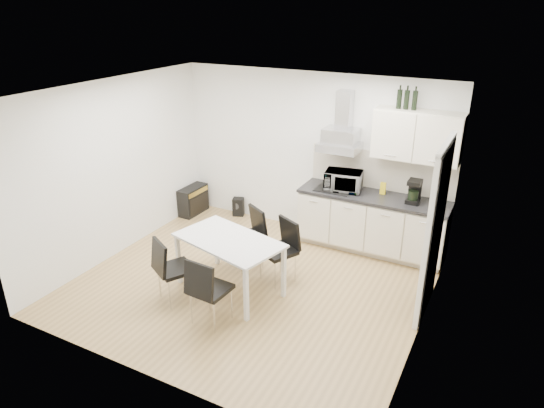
{
  "coord_description": "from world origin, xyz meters",
  "views": [
    {
      "loc": [
        2.88,
        -4.89,
        3.6
      ],
      "look_at": [
        0.16,
        0.33,
        1.1
      ],
      "focal_mm": 32.0,
      "sensor_mm": 36.0,
      "label": 1
    }
  ],
  "objects_px": {
    "dining_table": "(229,245)",
    "chair_near_right": "(211,290)",
    "kitchenette": "(377,200)",
    "chair_far_right": "(278,252)",
    "chair_far_left": "(246,239)",
    "floor_speaker": "(238,207)",
    "chair_near_left": "(176,270)",
    "guitar_amp": "(193,200)"
  },
  "relations": [
    {
      "from": "dining_table",
      "to": "chair_near_right",
      "type": "xyz_separation_m",
      "value": [
        0.17,
        -0.7,
        -0.23
      ]
    },
    {
      "from": "kitchenette",
      "to": "chair_far_right",
      "type": "bearing_deg",
      "value": -121.57
    },
    {
      "from": "kitchenette",
      "to": "chair_far_right",
      "type": "distance_m",
      "value": 1.77
    },
    {
      "from": "chair_far_left",
      "to": "chair_far_right",
      "type": "relative_size",
      "value": 1.0
    },
    {
      "from": "kitchenette",
      "to": "floor_speaker",
      "type": "distance_m",
      "value": 2.61
    },
    {
      "from": "chair_far_right",
      "to": "chair_near_left",
      "type": "bearing_deg",
      "value": 73.69
    },
    {
      "from": "dining_table",
      "to": "floor_speaker",
      "type": "xyz_separation_m",
      "value": [
        -1.16,
        2.13,
        -0.51
      ]
    },
    {
      "from": "chair_far_left",
      "to": "guitar_amp",
      "type": "bearing_deg",
      "value": -2.49
    },
    {
      "from": "dining_table",
      "to": "chair_far_right",
      "type": "bearing_deg",
      "value": 61.3
    },
    {
      "from": "guitar_amp",
      "to": "floor_speaker",
      "type": "xyz_separation_m",
      "value": [
        0.77,
        0.3,
        -0.09
      ]
    },
    {
      "from": "kitchenette",
      "to": "floor_speaker",
      "type": "bearing_deg",
      "value": 176.25
    },
    {
      "from": "chair_far_left",
      "to": "chair_far_right",
      "type": "distance_m",
      "value": 0.6
    },
    {
      "from": "chair_near_left",
      "to": "floor_speaker",
      "type": "xyz_separation_m",
      "value": [
        -0.68,
        2.64,
        -0.28
      ]
    },
    {
      "from": "chair_far_left",
      "to": "chair_far_right",
      "type": "bearing_deg",
      "value": -162.65
    },
    {
      "from": "chair_far_right",
      "to": "dining_table",
      "type": "bearing_deg",
      "value": 73.85
    },
    {
      "from": "kitchenette",
      "to": "chair_near_left",
      "type": "distance_m",
      "value": 3.11
    },
    {
      "from": "chair_far_right",
      "to": "chair_far_left",
      "type": "bearing_deg",
      "value": 13.15
    },
    {
      "from": "kitchenette",
      "to": "chair_near_left",
      "type": "bearing_deg",
      "value": -126.69
    },
    {
      "from": "chair_near_left",
      "to": "guitar_amp",
      "type": "height_order",
      "value": "chair_near_left"
    },
    {
      "from": "chair_far_left",
      "to": "guitar_amp",
      "type": "distance_m",
      "value": 2.18
    },
    {
      "from": "dining_table",
      "to": "chair_near_right",
      "type": "distance_m",
      "value": 0.75
    },
    {
      "from": "dining_table",
      "to": "floor_speaker",
      "type": "bearing_deg",
      "value": 132.84
    },
    {
      "from": "chair_far_right",
      "to": "chair_near_right",
      "type": "height_order",
      "value": "same"
    },
    {
      "from": "chair_far_left",
      "to": "dining_table",
      "type": "bearing_deg",
      "value": 131.69
    },
    {
      "from": "dining_table",
      "to": "chair_near_left",
      "type": "height_order",
      "value": "chair_near_left"
    },
    {
      "from": "chair_far_right",
      "to": "chair_near_left",
      "type": "height_order",
      "value": "same"
    },
    {
      "from": "chair_near_right",
      "to": "kitchenette",
      "type": "bearing_deg",
      "value": 69.76
    },
    {
      "from": "chair_far_left",
      "to": "floor_speaker",
      "type": "distance_m",
      "value": 1.84
    },
    {
      "from": "chair_near_right",
      "to": "guitar_amp",
      "type": "bearing_deg",
      "value": 133.63
    },
    {
      "from": "kitchenette",
      "to": "dining_table",
      "type": "bearing_deg",
      "value": -124.76
    },
    {
      "from": "guitar_amp",
      "to": "dining_table",
      "type": "bearing_deg",
      "value": -42.06
    },
    {
      "from": "chair_far_right",
      "to": "guitar_amp",
      "type": "bearing_deg",
      "value": -2.45
    },
    {
      "from": "dining_table",
      "to": "floor_speaker",
      "type": "height_order",
      "value": "dining_table"
    },
    {
      "from": "dining_table",
      "to": "chair_far_left",
      "type": "xyz_separation_m",
      "value": [
        -0.12,
        0.63,
        -0.23
      ]
    },
    {
      "from": "kitchenette",
      "to": "guitar_amp",
      "type": "xyz_separation_m",
      "value": [
        -3.29,
        -0.13,
        -0.58
      ]
    },
    {
      "from": "chair_far_right",
      "to": "floor_speaker",
      "type": "distance_m",
      "value": 2.32
    },
    {
      "from": "kitchenette",
      "to": "guitar_amp",
      "type": "bearing_deg",
      "value": -177.73
    },
    {
      "from": "dining_table",
      "to": "chair_far_right",
      "type": "distance_m",
      "value": 0.71
    },
    {
      "from": "chair_near_left",
      "to": "chair_near_right",
      "type": "height_order",
      "value": "same"
    },
    {
      "from": "chair_far_left",
      "to": "floor_speaker",
      "type": "xyz_separation_m",
      "value": [
        -1.04,
        1.49,
        -0.28
      ]
    },
    {
      "from": "chair_near_left",
      "to": "floor_speaker",
      "type": "relative_size",
      "value": 2.73
    },
    {
      "from": "chair_far_left",
      "to": "chair_near_left",
      "type": "relative_size",
      "value": 1.0
    }
  ]
}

